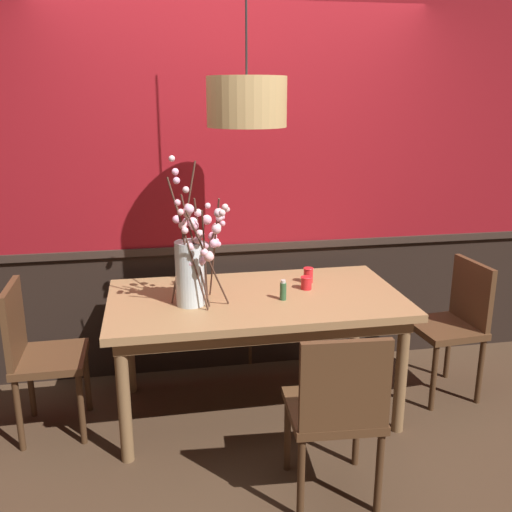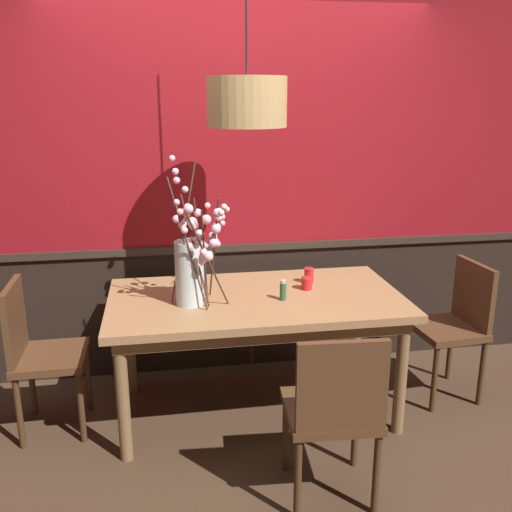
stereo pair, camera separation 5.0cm
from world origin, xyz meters
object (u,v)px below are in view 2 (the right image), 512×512
at_px(chair_head_west_end, 38,349).
at_px(pendant_lamp, 247,102).
at_px(vase_with_blossoms, 193,264).
at_px(chair_head_east_end, 456,321).
at_px(condiment_bottle, 283,291).
at_px(chair_far_side_right, 271,284).
at_px(chair_near_side_right, 334,408).
at_px(candle_holder_nearer_edge, 307,283).
at_px(dining_table, 256,309).
at_px(candle_holder_nearer_center, 309,275).

relative_size(chair_head_west_end, pendant_lamp, 0.81).
relative_size(vase_with_blossoms, pendant_lamp, 0.74).
xyz_separation_m(chair_head_east_end, condiment_bottle, (-1.17, -0.08, 0.31)).
xyz_separation_m(chair_far_side_right, chair_near_side_right, (-0.05, -1.77, -0.02)).
bearing_deg(chair_far_side_right, chair_near_side_right, -91.50).
distance_m(chair_head_west_end, pendant_lamp, 1.84).
height_order(chair_head_east_end, pendant_lamp, pendant_lamp).
xyz_separation_m(chair_far_side_right, condiment_bottle, (-0.12, -0.98, 0.30)).
relative_size(chair_far_side_right, candle_holder_nearer_edge, 11.45).
bearing_deg(pendant_lamp, chair_head_east_end, -2.36).
distance_m(dining_table, candle_holder_nearer_center, 0.44).
distance_m(candle_holder_nearer_center, pendant_lamp, 1.16).
height_order(dining_table, candle_holder_nearer_center, candle_holder_nearer_center).
bearing_deg(dining_table, candle_holder_nearer_edge, 11.17).
xyz_separation_m(chair_head_east_end, candle_holder_nearer_center, (-0.94, 0.20, 0.30)).
relative_size(dining_table, pendant_lamp, 1.55).
relative_size(chair_head_east_end, candle_holder_nearer_edge, 11.22).
xyz_separation_m(candle_holder_nearer_center, pendant_lamp, (-0.42, -0.14, 1.07)).
height_order(chair_far_side_right, pendant_lamp, pendant_lamp).
relative_size(chair_head_east_end, pendant_lamp, 0.80).
xyz_separation_m(chair_head_west_end, vase_with_blossoms, (0.90, -0.08, 0.49)).
relative_size(chair_far_side_right, condiment_bottle, 7.52).
bearing_deg(chair_head_east_end, chair_head_west_end, 179.66).
height_order(chair_near_side_right, candle_holder_nearer_edge, chair_near_side_right).
distance_m(dining_table, chair_far_side_right, 0.94).
bearing_deg(candle_holder_nearer_edge, dining_table, -168.83).
xyz_separation_m(chair_head_east_end, candle_holder_nearer_edge, (-0.98, 0.08, 0.29)).
bearing_deg(candle_holder_nearer_edge, chair_head_west_end, -177.79).
bearing_deg(dining_table, chair_head_west_end, 179.86).
distance_m(vase_with_blossoms, candle_holder_nearer_center, 0.82).
bearing_deg(chair_far_side_right, candle_holder_nearer_edge, -85.88).
bearing_deg(candle_holder_nearer_edge, vase_with_blossoms, -168.80).
relative_size(chair_far_side_right, chair_near_side_right, 1.01).
height_order(chair_head_east_end, candle_holder_nearer_center, chair_head_east_end).
height_order(vase_with_blossoms, pendant_lamp, pendant_lamp).
xyz_separation_m(chair_far_side_right, vase_with_blossoms, (-0.64, -0.96, 0.48)).
bearing_deg(candle_holder_nearer_center, pendant_lamp, -161.26).
distance_m(chair_head_west_end, candle_holder_nearer_edge, 1.63).
distance_m(chair_near_side_right, condiment_bottle, 0.85).
distance_m(candle_holder_nearer_edge, pendant_lamp, 1.14).
xyz_separation_m(chair_far_side_right, pendant_lamp, (-0.31, -0.84, 1.36)).
bearing_deg(chair_far_side_right, pendant_lamp, -110.41).
distance_m(dining_table, chair_head_east_end, 1.32).
xyz_separation_m(chair_head_east_end, vase_with_blossoms, (-1.69, -0.06, 0.49)).
bearing_deg(dining_table, pendant_lamp, 135.46).
relative_size(dining_table, chair_head_west_end, 1.91).
distance_m(chair_far_side_right, candle_holder_nearer_edge, 0.87).
relative_size(candle_holder_nearer_center, condiment_bottle, 0.81).
bearing_deg(condiment_bottle, dining_table, 147.23).
relative_size(dining_table, candle_holder_nearer_center, 17.78).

